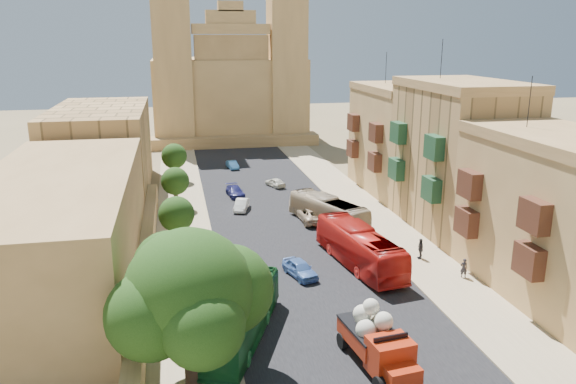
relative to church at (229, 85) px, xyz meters
name	(u,v)px	position (x,y,z in m)	size (l,w,h in m)	color
road_surface	(280,220)	(0.00, -48.61, -9.51)	(14.00, 140.00, 0.01)	black
sidewalk_east	(371,215)	(9.50, -48.61, -9.51)	(5.00, 140.00, 0.01)	tan
sidewalk_west	(183,227)	(-9.50, -48.61, -9.51)	(5.00, 140.00, 0.01)	tan
kerb_east	(348,216)	(7.00, -48.61, -9.46)	(0.25, 140.00, 0.12)	tan
kerb_west	(209,224)	(-7.00, -48.61, -9.46)	(0.25, 140.00, 0.12)	tan
townhouse_b	(554,213)	(15.95, -67.61, -3.86)	(9.00, 14.00, 14.90)	#B0864F
townhouse_c	(458,156)	(15.95, -53.61, -2.61)	(9.00, 14.00, 17.40)	tan
townhouse_d	(399,138)	(15.95, -39.61, -3.36)	(9.00, 14.00, 15.90)	#B0864F
west_wall	(146,259)	(-12.50, -58.61, -8.62)	(1.00, 40.00, 1.80)	#B0864F
west_building_low	(62,232)	(-18.00, -60.61, -5.32)	(10.00, 28.00, 8.40)	#9C7544
west_building_mid	(102,151)	(-18.00, -34.61, -4.52)	(10.00, 22.00, 10.00)	tan
church	(229,85)	(0.00, 0.00, 0.00)	(28.00, 22.50, 36.30)	#B0864F
ficus_tree	(191,296)	(-9.42, -74.61, -4.48)	(8.52, 7.84, 8.52)	#36241B
street_tree_a	(179,268)	(-10.00, -66.61, -6.28)	(3.15, 3.15, 4.84)	#36241B
street_tree_b	(176,214)	(-10.00, -54.61, -6.39)	(3.04, 3.04, 4.67)	#36241B
street_tree_c	(175,181)	(-10.00, -42.61, -6.50)	(2.94, 2.94, 4.51)	#36241B
street_tree_d	(174,156)	(-10.00, -30.61, -6.26)	(3.16, 3.16, 4.86)	#36241B
red_truck	(378,340)	(0.46, -74.84, -7.94)	(3.13, 6.38, 3.59)	#AC260D
olive_pickup	(358,241)	(4.98, -57.86, -8.69)	(2.55, 4.36, 1.69)	#3B5720
bus_green_north	(241,317)	(-6.50, -70.48, -8.05)	(2.46, 10.52, 2.93)	#1B652E
bus_red_east	(359,247)	(4.00, -61.15, -7.95)	(2.63, 11.22, 3.13)	red
bus_cream_east	(328,211)	(4.27, -50.94, -8.13)	(2.33, 9.96, 2.77)	tan
car_blue_a	(300,268)	(-1.04, -62.21, -8.88)	(1.51, 3.74, 1.28)	#4A71B5
car_white_a	(242,205)	(-3.30, -44.40, -8.94)	(1.21, 3.46, 1.14)	white
car_cream	(311,214)	(3.00, -49.44, -8.82)	(2.31, 5.01, 1.39)	tan
car_dkblue	(235,191)	(-3.37, -38.93, -8.93)	(1.63, 4.00, 1.16)	navy
car_white_b	(275,182)	(1.87, -35.65, -8.97)	(1.29, 3.21, 1.09)	silver
car_blue_b	(232,165)	(-2.17, -24.76, -8.97)	(1.15, 3.29, 1.08)	teal
pedestrian_a	(464,268)	(11.00, -64.88, -8.76)	(0.55, 0.36, 1.52)	#25242A
pedestrian_c	(420,249)	(9.38, -60.73, -8.65)	(1.02, 0.42, 1.74)	#2D2E30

